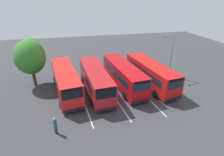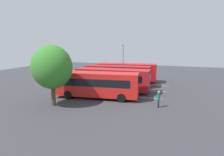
# 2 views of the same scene
# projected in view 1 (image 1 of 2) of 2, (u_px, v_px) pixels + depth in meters

# --- Properties ---
(ground_plane) EXTENTS (70.95, 70.95, 0.00)m
(ground_plane) POSITION_uv_depth(u_px,v_px,m) (109.00, 89.00, 24.32)
(ground_plane) COLOR #38383D
(bus_far_left) EXTENTS (10.69, 4.05, 3.24)m
(bus_far_left) POSITION_uv_depth(u_px,v_px,m) (66.00, 80.00, 22.86)
(bus_far_left) COLOR red
(bus_far_left) RESTS_ON ground
(bus_center_left) EXTENTS (10.60, 3.29, 3.24)m
(bus_center_left) POSITION_uv_depth(u_px,v_px,m) (95.00, 80.00, 23.05)
(bus_center_left) COLOR #AD191E
(bus_center_left) RESTS_ON ground
(bus_center_right) EXTENTS (10.66, 3.71, 3.24)m
(bus_center_right) POSITION_uv_depth(u_px,v_px,m) (123.00, 75.00, 24.44)
(bus_center_right) COLOR #B70C11
(bus_center_right) RESTS_ON ground
(bus_far_right) EXTENTS (10.68, 3.92, 3.24)m
(bus_far_right) POSITION_uv_depth(u_px,v_px,m) (151.00, 73.00, 24.90)
(bus_far_right) COLOR red
(bus_far_right) RESTS_ON ground
(pedestrian) EXTENTS (0.38, 0.38, 1.81)m
(pedestrian) POSITION_uv_depth(u_px,v_px,m) (55.00, 124.00, 16.17)
(pedestrian) COLOR #232833
(pedestrian) RESTS_ON ground
(street_lamp) EXTENTS (0.62, 2.19, 6.63)m
(street_lamp) POSITION_uv_depth(u_px,v_px,m) (170.00, 53.00, 26.56)
(street_lamp) COLOR gray
(street_lamp) RESTS_ON ground
(depot_tree) EXTENTS (4.48, 4.04, 6.62)m
(depot_tree) POSITION_uv_depth(u_px,v_px,m) (30.00, 57.00, 23.69)
(depot_tree) COLOR #4C3823
(depot_tree) RESTS_ON ground
(lane_stripe_outer_left) EXTENTS (14.61, 1.57, 0.01)m
(lane_stripe_outer_left) POSITION_uv_depth(u_px,v_px,m) (81.00, 93.00, 23.51)
(lane_stripe_outer_left) COLOR silver
(lane_stripe_outer_left) RESTS_ON ground
(lane_stripe_inner_left) EXTENTS (14.61, 1.57, 0.01)m
(lane_stripe_inner_left) POSITION_uv_depth(u_px,v_px,m) (109.00, 89.00, 24.31)
(lane_stripe_inner_left) COLOR silver
(lane_stripe_inner_left) RESTS_ON ground
(lane_stripe_inner_right) EXTENTS (14.61, 1.57, 0.01)m
(lane_stripe_inner_right) POSITION_uv_depth(u_px,v_px,m) (136.00, 86.00, 25.12)
(lane_stripe_inner_right) COLOR silver
(lane_stripe_inner_right) RESTS_ON ground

